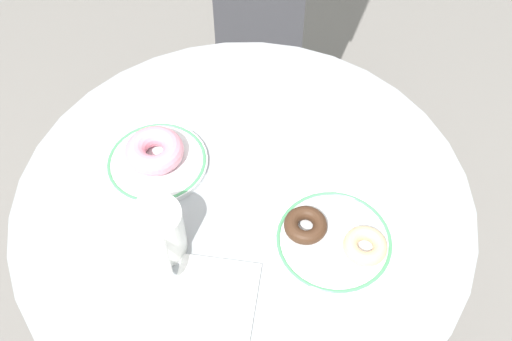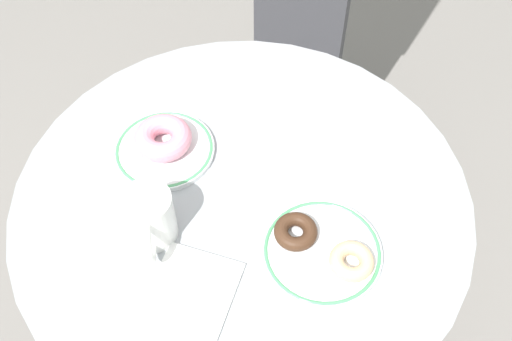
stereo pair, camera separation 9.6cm
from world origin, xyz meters
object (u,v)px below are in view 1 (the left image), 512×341
object	(u,v)px
plate_right	(334,241)
paper_napkin	(214,299)
donut_pink_frosted	(155,151)
coffee_mug	(159,233)
plate_left	(157,162)
cafe_table	(246,265)
donut_glazed	(365,246)
donut_chocolate	(306,225)

from	to	relation	value
plate_right	paper_napkin	world-z (taller)	plate_right
donut_pink_frosted	coffee_mug	xyz separation A→B (m)	(0.08, -0.16, 0.02)
plate_left	cafe_table	bearing A→B (deg)	-7.69
donut_pink_frosted	coffee_mug	world-z (taller)	coffee_mug
plate_left	coffee_mug	xyz separation A→B (m)	(0.07, -0.15, 0.04)
plate_right	donut_pink_frosted	bearing A→B (deg)	167.28
coffee_mug	plate_right	bearing A→B (deg)	18.42
plate_right	donut_glazed	xyz separation A→B (m)	(0.05, -0.01, 0.02)
donut_pink_frosted	paper_napkin	world-z (taller)	donut_pink_frosted
cafe_table	donut_chocolate	distance (m)	0.30
donut_pink_frosted	donut_chocolate	distance (m)	0.29
donut_chocolate	donut_pink_frosted	bearing A→B (deg)	166.26
cafe_table	plate_left	bearing A→B (deg)	172.31
paper_napkin	plate_left	bearing A→B (deg)	129.55
cafe_table	donut_glazed	bearing A→B (deg)	-13.69
coffee_mug	donut_glazed	bearing A→B (deg)	14.70
plate_left	donut_chocolate	size ratio (longest dim) A/B	2.56
donut_glazed	coffee_mug	bearing A→B (deg)	-165.30
cafe_table	paper_napkin	world-z (taller)	paper_napkin
plate_left	donut_glazed	distance (m)	0.38
donut_chocolate	coffee_mug	xyz separation A→B (m)	(-0.21, -0.09, 0.02)
donut_glazed	donut_chocolate	bearing A→B (deg)	173.54
donut_pink_frosted	paper_napkin	size ratio (longest dim) A/B	0.77
coffee_mug	plate_left	bearing A→B (deg)	114.99
cafe_table	plate_left	distance (m)	0.30
donut_pink_frosted	paper_napkin	distance (m)	0.28
donut_glazed	paper_napkin	size ratio (longest dim) A/B	0.52
plate_right	paper_napkin	distance (m)	0.21
paper_napkin	donut_chocolate	bearing A→B (deg)	55.49
donut_glazed	coffee_mug	distance (m)	0.32
plate_right	donut_chocolate	bearing A→B (deg)	173.44
paper_napkin	coffee_mug	size ratio (longest dim) A/B	1.18
cafe_table	plate_right	distance (m)	0.31
plate_left	paper_napkin	bearing A→B (deg)	-50.45
plate_left	plate_right	xyz separation A→B (m)	(0.33, -0.07, 0.00)
plate_left	paper_napkin	distance (m)	0.28
donut_glazed	coffee_mug	size ratio (longest dim) A/B	0.62
donut_pink_frosted	coffee_mug	distance (m)	0.18
plate_left	donut_pink_frosted	bearing A→B (deg)	121.32
donut_glazed	coffee_mug	xyz separation A→B (m)	(-0.30, -0.08, 0.02)
cafe_table	donut_pink_frosted	distance (m)	0.33
plate_left	coffee_mug	distance (m)	0.17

